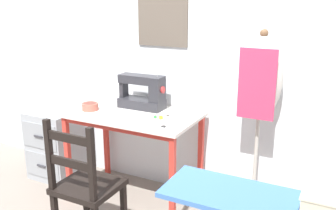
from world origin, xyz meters
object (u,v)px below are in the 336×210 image
at_px(thread_spool_far_edge, 168,117).
at_px(wooden_chair, 86,187).
at_px(scissors, 164,128).
at_px(dress_form, 260,88).
at_px(thread_spool_mid_table, 161,117).
at_px(filing_cabinet, 60,142).
at_px(fabric_bowl, 90,106).
at_px(storage_box, 330,205).
at_px(thread_spool_near_machine, 155,117).
at_px(sewing_machine, 144,93).

distance_m(thread_spool_far_edge, wooden_chair, 0.80).
relative_size(scissors, dress_form, 0.09).
relative_size(thread_spool_mid_table, filing_cabinet, 0.06).
relative_size(fabric_bowl, scissors, 1.09).
distance_m(thread_spool_far_edge, dress_form, 0.73).
xyz_separation_m(thread_spool_mid_table, wooden_chair, (-0.23, -0.65, -0.34)).
bearing_deg(thread_spool_mid_table, filing_cabinet, 174.19).
bearing_deg(dress_form, storage_box, -63.43).
relative_size(thread_spool_mid_table, thread_spool_far_edge, 1.10).
height_order(wooden_chair, filing_cabinet, wooden_chair).
height_order(thread_spool_far_edge, dress_form, dress_form).
relative_size(fabric_bowl, storage_box, 0.60).
bearing_deg(fabric_bowl, dress_form, 13.12).
height_order(scissors, dress_form, dress_form).
bearing_deg(thread_spool_far_edge, wooden_chair, -112.23).
bearing_deg(wooden_chair, scissors, 54.87).
height_order(scissors, thread_spool_mid_table, thread_spool_mid_table).
bearing_deg(filing_cabinet, thread_spool_far_edge, -4.65).
bearing_deg(wooden_chair, thread_spool_mid_table, 70.88).
bearing_deg(thread_spool_far_edge, storage_box, -37.22).
distance_m(thread_spool_near_machine, thread_spool_far_edge, 0.10).
bearing_deg(wooden_chair, thread_spool_near_machine, 74.84).
xyz_separation_m(thread_spool_near_machine, thread_spool_mid_table, (0.05, 0.00, 0.00)).
distance_m(sewing_machine, wooden_chair, 0.97).
xyz_separation_m(thread_spool_near_machine, storage_box, (1.32, -0.91, 0.07)).
distance_m(thread_spool_mid_table, filing_cabinet, 1.27).
relative_size(filing_cabinet, dress_form, 0.45).
height_order(sewing_machine, storage_box, sewing_machine).
relative_size(thread_spool_mid_table, storage_box, 0.17).
bearing_deg(thread_spool_near_machine, wooden_chair, -105.16).
relative_size(sewing_machine, fabric_bowl, 3.00).
bearing_deg(scissors, storage_box, -32.68).
bearing_deg(thread_spool_near_machine, thread_spool_mid_table, 2.82).
distance_m(scissors, filing_cabinet, 1.40).
height_order(wooden_chair, dress_form, dress_form).
bearing_deg(storage_box, sewing_machine, 144.29).
bearing_deg(sewing_machine, thread_spool_far_edge, -29.28).
height_order(fabric_bowl, wooden_chair, wooden_chair).
bearing_deg(thread_spool_mid_table, scissors, -55.37).
distance_m(scissors, wooden_chair, 0.68).
relative_size(thread_spool_mid_table, wooden_chair, 0.04).
relative_size(thread_spool_near_machine, dress_form, 0.02).
distance_m(thread_spool_mid_table, thread_spool_far_edge, 0.05).
xyz_separation_m(fabric_bowl, filing_cabinet, (-0.54, 0.17, -0.48)).
relative_size(fabric_bowl, thread_spool_far_edge, 3.88).
height_order(thread_spool_near_machine, dress_form, dress_form).
height_order(sewing_machine, wooden_chair, sewing_machine).
xyz_separation_m(sewing_machine, filing_cabinet, (-0.91, -0.08, -0.58)).
height_order(thread_spool_near_machine, storage_box, storage_box).
distance_m(sewing_machine, dress_form, 0.96).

